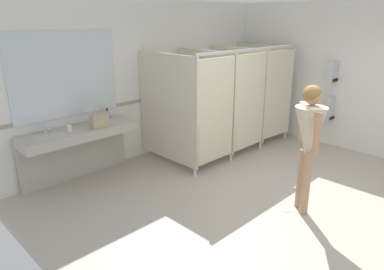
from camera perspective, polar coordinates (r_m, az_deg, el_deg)
ground_plane at (r=5.25m, az=16.60°, el=-11.33°), size 6.09×6.80×0.10m
wall_back at (r=6.73m, az=-6.50°, el=9.08°), size 6.09×0.12×2.82m
wall_side_right at (r=7.29m, az=28.63°, el=7.70°), size 0.12×6.80×2.82m
wall_back_tile_band at (r=6.74m, az=-6.05°, el=6.00°), size 6.09×0.01×0.06m
vanity_counter at (r=5.80m, az=-17.94°, el=-1.13°), size 1.80×0.54×0.99m
mirror_panel at (r=5.73m, az=-19.86°, el=9.14°), size 1.70×0.02×1.29m
bathroom_stalls at (r=6.82m, az=6.10°, el=6.07°), size 2.85×1.46×1.99m
paper_towel_dispenser_upper at (r=7.46m, az=22.03°, el=9.47°), size 0.40×0.13×0.42m
paper_towel_dispenser_lower at (r=7.58m, az=21.55°, el=4.06°), size 0.36×0.13×0.49m
person_standing at (r=4.70m, az=18.39°, el=0.22°), size 0.57×0.57×1.72m
handbag at (r=5.63m, az=-14.79°, el=2.33°), size 0.26×0.12×0.34m
soap_dispenser at (r=6.05m, az=-13.56°, el=3.20°), size 0.07×0.07×0.19m
paper_cup at (r=5.54m, az=-19.24°, el=0.99°), size 0.07×0.07×0.11m
floor_drain_cover at (r=5.07m, az=14.95°, el=-11.59°), size 0.14×0.14×0.01m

